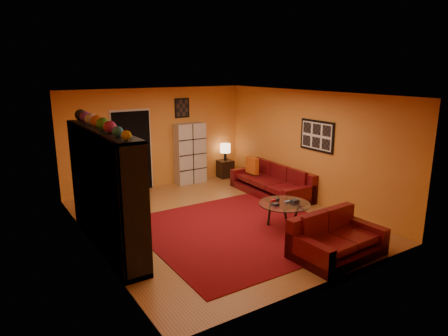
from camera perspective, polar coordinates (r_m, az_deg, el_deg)
floor at (r=8.41m, az=-1.02°, el=-7.43°), size 6.00×6.00×0.00m
ceiling at (r=7.84m, az=-1.10°, el=10.54°), size 6.00×6.00×0.00m
wall_back at (r=10.65m, az=-9.57°, el=4.24°), size 6.00×0.00×6.00m
wall_front at (r=5.78m, az=14.77°, el=-4.37°), size 6.00×0.00×6.00m
wall_left at (r=7.08m, az=-18.55°, el=-1.25°), size 0.00×6.00×6.00m
wall_right at (r=9.55m, az=11.84°, el=3.01°), size 0.00×6.00×6.00m
rug at (r=7.92m, az=2.29°, el=-8.81°), size 3.60×3.60×0.01m
doorway at (r=10.42m, az=-12.96°, el=2.29°), size 0.95×0.10×2.04m
wall_art_right at (r=9.27m, az=13.14°, el=4.50°), size 0.03×1.00×0.70m
wall_art_back at (r=10.85m, az=-6.02°, el=8.53°), size 0.42×0.03×0.52m
entertainment_unit at (r=7.20m, az=-16.67°, el=-2.92°), size 0.45×3.00×2.10m
tv at (r=7.15m, az=-16.03°, el=-3.58°), size 0.91×0.12×0.52m
sofa at (r=10.09m, az=7.09°, el=-2.14°), size 1.02×2.35×0.85m
loveseat at (r=7.09m, az=15.42°, el=-9.73°), size 1.59×1.00×0.85m
throw_pillow at (r=10.39m, az=4.04°, el=0.38°), size 0.12×0.42×0.42m
coffee_table at (r=7.94m, az=8.62°, el=-5.35°), size 1.01×1.01×0.50m
storage_cabinet at (r=10.93m, az=-4.86°, el=2.09°), size 0.83×0.38×1.65m
bowl_chair at (r=9.30m, az=-17.11°, el=-4.15°), size 0.62×0.62×0.51m
side_table at (r=11.56m, az=0.18°, el=-0.11°), size 0.43×0.43×0.50m
table_lamp at (r=11.43m, az=0.18°, el=2.78°), size 0.29×0.29×0.49m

